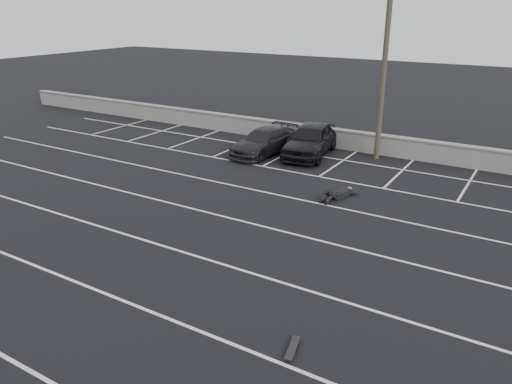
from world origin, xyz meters
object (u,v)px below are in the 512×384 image
Objects in this scene: car_left at (310,140)px; car_right at (264,142)px; person at (342,190)px; utility_pole at (385,57)px; skateboard at (292,349)px.

car_left is 2.44m from car_right.
utility_pole is at bearing 108.51° from person.
skateboard is at bearing -78.17° from utility_pole.
car_left is 15.84m from skateboard.
person is (3.67, -4.68, -0.59)m from car_left.
utility_pole is at bearing 13.16° from car_left.
car_left is 6.65× the size of skateboard.
car_left is 0.50× the size of utility_pole.
car_left reaches higher than skateboard.
car_left is 1.09× the size of car_right.
utility_pole reaches higher than person.
car_left is at bearing 29.49° from car_right.
car_right is 1.70× the size of person.
car_left is 5.37m from utility_pole.
person is at bearing -27.14° from car_right.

